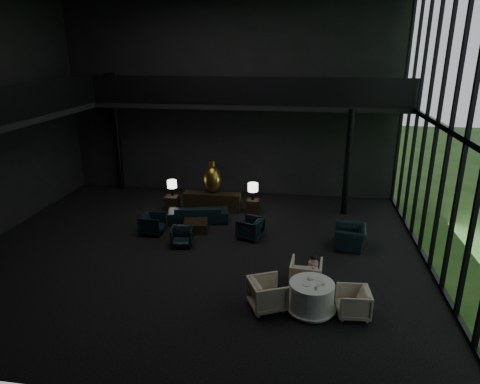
# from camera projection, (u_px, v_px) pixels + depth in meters

# --- Properties ---
(floor) EXTENTS (14.00, 12.00, 0.02)m
(floor) POSITION_uv_depth(u_px,v_px,m) (198.00, 251.00, 13.49)
(floor) COLOR black
(floor) RESTS_ON ground
(wall_back) EXTENTS (14.00, 0.04, 8.00)m
(wall_back) POSITION_uv_depth(u_px,v_px,m) (230.00, 101.00, 17.84)
(wall_back) COLOR black
(wall_back) RESTS_ON ground
(wall_front) EXTENTS (14.00, 0.04, 8.00)m
(wall_front) POSITION_uv_depth(u_px,v_px,m) (96.00, 190.00, 6.59)
(wall_front) COLOR black
(wall_front) RESTS_ON ground
(curtain_wall) EXTENTS (0.20, 12.00, 8.00)m
(curtain_wall) POSITION_uv_depth(u_px,v_px,m) (451.00, 131.00, 11.22)
(curtain_wall) COLOR black
(curtain_wall) RESTS_ON ground
(mezzanine_left) EXTENTS (2.00, 12.00, 0.25)m
(mezzanine_left) POSITION_uv_depth(u_px,v_px,m) (3.00, 120.00, 13.07)
(mezzanine_left) COLOR black
(mezzanine_left) RESTS_ON wall_left
(mezzanine_back) EXTENTS (12.00, 2.00, 0.25)m
(mezzanine_back) POSITION_uv_depth(u_px,v_px,m) (251.00, 104.00, 16.76)
(mezzanine_back) COLOR black
(mezzanine_back) RESTS_ON wall_back
(railing_left) EXTENTS (0.06, 12.00, 1.00)m
(railing_left) POSITION_uv_depth(u_px,v_px,m) (30.00, 100.00, 12.73)
(railing_left) COLOR black
(railing_left) RESTS_ON mezzanine_left
(railing_back) EXTENTS (12.00, 0.06, 1.00)m
(railing_back) POSITION_uv_depth(u_px,v_px,m) (247.00, 91.00, 15.63)
(railing_back) COLOR black
(railing_back) RESTS_ON mezzanine_back
(column_nw) EXTENTS (0.24, 0.24, 4.00)m
(column_nw) POSITION_uv_depth(u_px,v_px,m) (118.00, 145.00, 18.91)
(column_nw) COLOR black
(column_nw) RESTS_ON floor
(column_ne) EXTENTS (0.24, 0.24, 4.00)m
(column_ne) POSITION_uv_depth(u_px,v_px,m) (348.00, 163.00, 15.92)
(column_ne) COLOR black
(column_ne) RESTS_ON floor
(console) EXTENTS (2.24, 0.51, 0.71)m
(console) POSITION_uv_depth(u_px,v_px,m) (212.00, 202.00, 16.77)
(console) COLOR black
(console) RESTS_ON floor
(bronze_urn) EXTENTS (0.68, 0.68, 1.27)m
(bronze_urn) POSITION_uv_depth(u_px,v_px,m) (212.00, 179.00, 16.60)
(bronze_urn) COLOR olive
(bronze_urn) RESTS_ON console
(side_table_left) EXTENTS (0.49, 0.49, 0.54)m
(side_table_left) POSITION_uv_depth(u_px,v_px,m) (172.00, 203.00, 16.92)
(side_table_left) COLOR black
(side_table_left) RESTS_ON floor
(table_lamp_left) EXTENTS (0.37, 0.37, 0.62)m
(table_lamp_left) POSITION_uv_depth(u_px,v_px,m) (172.00, 185.00, 16.79)
(table_lamp_left) COLOR black
(table_lamp_left) RESTS_ON side_table_left
(side_table_right) EXTENTS (0.46, 0.46, 0.51)m
(side_table_right) POSITION_uv_depth(u_px,v_px,m) (253.00, 206.00, 16.62)
(side_table_right) COLOR black
(side_table_right) RESTS_ON floor
(table_lamp_right) EXTENTS (0.39, 0.39, 0.66)m
(table_lamp_right) POSITION_uv_depth(u_px,v_px,m) (253.00, 188.00, 16.41)
(table_lamp_right) COLOR black
(table_lamp_right) RESTS_ON side_table_right
(sofa) EXTENTS (2.40, 1.15, 0.90)m
(sofa) POSITION_uv_depth(u_px,v_px,m) (198.00, 210.00, 15.65)
(sofa) COLOR black
(sofa) RESTS_ON floor
(lounge_armchair_west) EXTENTS (0.69, 0.73, 0.74)m
(lounge_armchair_west) POSITION_uv_depth(u_px,v_px,m) (152.00, 223.00, 14.66)
(lounge_armchair_west) COLOR black
(lounge_armchair_west) RESTS_ON floor
(lounge_armchair_east) EXTENTS (0.90, 0.93, 0.77)m
(lounge_armchair_east) POSITION_uv_depth(u_px,v_px,m) (250.00, 227.00, 14.30)
(lounge_armchair_east) COLOR black
(lounge_armchair_east) RESTS_ON floor
(lounge_armchair_south) EXTENTS (0.67, 0.64, 0.61)m
(lounge_armchair_south) POSITION_uv_depth(u_px,v_px,m) (182.00, 237.00, 13.76)
(lounge_armchair_south) COLOR black
(lounge_armchair_south) RESTS_ON floor
(window_armchair) EXTENTS (0.81, 1.16, 0.96)m
(window_armchair) POSITION_uv_depth(u_px,v_px,m) (350.00, 233.00, 13.60)
(window_armchair) COLOR black
(window_armchair) RESTS_ON floor
(coffee_table) EXTENTS (0.96, 0.96, 0.36)m
(coffee_table) POSITION_uv_depth(u_px,v_px,m) (196.00, 226.00, 14.92)
(coffee_table) COLOR black
(coffee_table) RESTS_ON floor
(dining_table) EXTENTS (1.23, 1.23, 0.75)m
(dining_table) POSITION_uv_depth(u_px,v_px,m) (311.00, 299.00, 10.34)
(dining_table) COLOR white
(dining_table) RESTS_ON floor
(dining_chair_north) EXTENTS (0.94, 0.89, 0.91)m
(dining_chair_north) POSITION_uv_depth(u_px,v_px,m) (306.00, 271.00, 11.35)
(dining_chair_north) COLOR beige
(dining_chair_north) RESTS_ON floor
(dining_chair_east) EXTENTS (0.73, 0.77, 0.75)m
(dining_chair_east) POSITION_uv_depth(u_px,v_px,m) (353.00, 301.00, 10.14)
(dining_chair_east) COLOR beige
(dining_chair_east) RESTS_ON floor
(dining_chair_west) EXTENTS (1.16, 1.18, 0.94)m
(dining_chair_west) POSITION_uv_depth(u_px,v_px,m) (267.00, 291.00, 10.40)
(dining_chair_west) COLOR #B2ADA1
(dining_chair_west) RESTS_ON floor
(child) EXTENTS (0.26, 0.26, 0.55)m
(child) POSITION_uv_depth(u_px,v_px,m) (313.00, 265.00, 11.11)
(child) COLOR #C886A2
(child) RESTS_ON dining_chair_north
(plate_a) EXTENTS (0.24, 0.24, 0.01)m
(plate_a) POSITION_uv_depth(u_px,v_px,m) (307.00, 284.00, 10.15)
(plate_a) COLOR white
(plate_a) RESTS_ON dining_table
(plate_b) EXTENTS (0.29, 0.29, 0.02)m
(plate_b) POSITION_uv_depth(u_px,v_px,m) (319.00, 279.00, 10.38)
(plate_b) COLOR white
(plate_b) RESTS_ON dining_table
(saucer) EXTENTS (0.16, 0.16, 0.01)m
(saucer) POSITION_uv_depth(u_px,v_px,m) (319.00, 285.00, 10.13)
(saucer) COLOR white
(saucer) RESTS_ON dining_table
(coffee_cup) EXTENTS (0.11, 0.11, 0.06)m
(coffee_cup) POSITION_uv_depth(u_px,v_px,m) (323.00, 283.00, 10.12)
(coffee_cup) COLOR white
(coffee_cup) RESTS_ON saucer
(cereal_bowl) EXTENTS (0.16, 0.16, 0.08)m
(cereal_bowl) POSITION_uv_depth(u_px,v_px,m) (310.00, 278.00, 10.37)
(cereal_bowl) COLOR white
(cereal_bowl) RESTS_ON dining_table
(cream_pot) EXTENTS (0.07, 0.07, 0.07)m
(cream_pot) POSITION_uv_depth(u_px,v_px,m) (316.00, 288.00, 9.91)
(cream_pot) COLOR #99999E
(cream_pot) RESTS_ON dining_table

